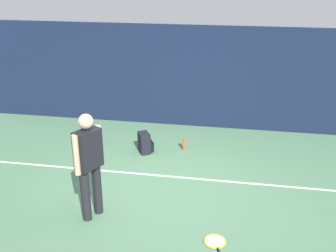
{
  "coord_description": "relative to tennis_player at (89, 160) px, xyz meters",
  "views": [
    {
      "loc": [
        1.15,
        -6.12,
        3.68
      ],
      "look_at": [
        0.0,
        0.4,
        1.0
      ],
      "focal_mm": 43.06,
      "sensor_mm": 36.0,
      "label": 1
    }
  ],
  "objects": [
    {
      "name": "ground_plane",
      "position": [
        0.93,
        1.06,
        -0.97
      ],
      "size": [
        12.0,
        12.0,
        0.0
      ],
      "primitive_type": "plane",
      "color": "#4C7556"
    },
    {
      "name": "backpack",
      "position": [
        0.29,
        2.36,
        -0.76
      ],
      "size": [
        0.37,
        0.36,
        0.44
      ],
      "rotation": [
        0.0,
        0.0,
        2.08
      ],
      "color": "black",
      "rests_on": "ground"
    },
    {
      "name": "water_bottle",
      "position": [
        1.08,
        2.63,
        -0.83
      ],
      "size": [
        0.07,
        0.07,
        0.27
      ],
      "primitive_type": "cylinder",
      "color": "#D84C26",
      "rests_on": "ground"
    },
    {
      "name": "tennis_player",
      "position": [
        0.0,
        0.0,
        0.0
      ],
      "size": [
        0.38,
        0.48,
        1.7
      ],
      "rotation": [
        0.0,
        0.0,
        1.09
      ],
      "color": "black",
      "rests_on": "ground"
    },
    {
      "name": "court_line",
      "position": [
        0.93,
        1.43,
        -0.96
      ],
      "size": [
        9.0,
        0.05,
        0.0
      ],
      "primitive_type": "cube",
      "color": "white",
      "rests_on": "ground"
    },
    {
      "name": "tennis_ball_near_player",
      "position": [
        -0.57,
        2.06,
        -0.93
      ],
      "size": [
        0.07,
        0.07,
        0.07
      ],
      "primitive_type": "sphere",
      "color": "#CCE033",
      "rests_on": "ground"
    },
    {
      "name": "tennis_racket",
      "position": [
        1.94,
        -0.35,
        -0.95
      ],
      "size": [
        0.41,
        0.64,
        0.03
      ],
      "rotation": [
        0.0,
        0.0,
        1.87
      ],
      "color": "black",
      "rests_on": "ground"
    },
    {
      "name": "back_fence",
      "position": [
        0.93,
        4.06,
        0.24
      ],
      "size": [
        10.0,
        0.1,
        2.41
      ],
      "primitive_type": "cube",
      "color": "#141E38",
      "rests_on": "ground"
    }
  ]
}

